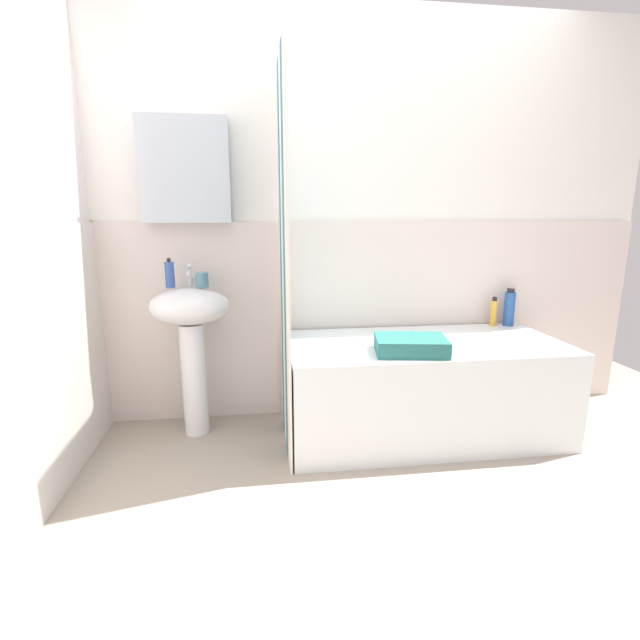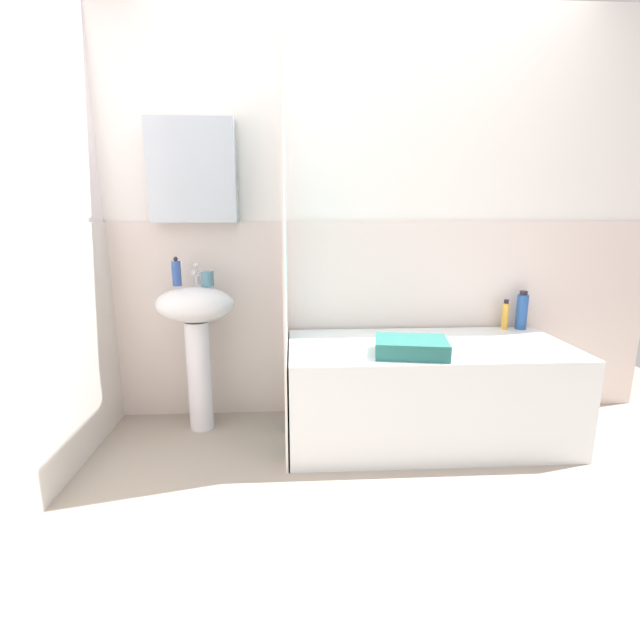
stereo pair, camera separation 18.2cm
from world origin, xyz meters
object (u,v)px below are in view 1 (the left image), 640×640
(lotion_bottle, at_px, (509,308))
(shampoo_bottle, at_px, (494,312))
(toothbrush_cup, at_px, (202,280))
(sink, at_px, (191,329))
(towel_folded, at_px, (411,345))
(bathtub, at_px, (422,388))
(soap_dispenser, at_px, (170,274))

(lotion_bottle, distance_m, shampoo_bottle, 0.10)
(toothbrush_cup, distance_m, shampoo_bottle, 1.81)
(sink, relative_size, towel_folded, 2.36)
(bathtub, bearing_deg, towel_folded, -127.32)
(soap_dispenser, xyz_separation_m, lotion_bottle, (2.06, 0.08, -0.26))
(bathtub, distance_m, shampoo_bottle, 0.74)
(toothbrush_cup, xyz_separation_m, bathtub, (1.22, -0.20, -0.62))
(soap_dispenser, height_order, toothbrush_cup, soap_dispenser)
(toothbrush_cup, distance_m, towel_folded, 1.19)
(bathtub, height_order, towel_folded, towel_folded)
(sink, height_order, toothbrush_cup, toothbrush_cup)
(shampoo_bottle, relative_size, towel_folded, 0.52)
(towel_folded, bearing_deg, soap_dispenser, 161.52)
(lotion_bottle, height_order, shampoo_bottle, lotion_bottle)
(soap_dispenser, distance_m, towel_folded, 1.36)
(bathtub, distance_m, towel_folded, 0.40)
(lotion_bottle, bearing_deg, toothbrush_cup, -176.95)
(towel_folded, bearing_deg, sink, 162.15)
(soap_dispenser, xyz_separation_m, towel_folded, (1.25, -0.42, -0.33))
(sink, relative_size, soap_dispenser, 5.15)
(toothbrush_cup, bearing_deg, towel_folded, -20.35)
(soap_dispenser, bearing_deg, lotion_bottle, 2.28)
(toothbrush_cup, bearing_deg, shampoo_bottle, 3.38)
(sink, xyz_separation_m, shampoo_bottle, (1.86, 0.14, 0.01))
(toothbrush_cup, relative_size, towel_folded, 0.23)
(sink, bearing_deg, lotion_bottle, 3.81)
(towel_folded, bearing_deg, shampoo_bottle, 35.24)
(lotion_bottle, relative_size, towel_folded, 0.66)
(bathtub, bearing_deg, sink, 172.29)
(towel_folded, bearing_deg, toothbrush_cup, 159.65)
(sink, xyz_separation_m, bathtub, (1.29, -0.18, -0.35))
(soap_dispenser, relative_size, shampoo_bottle, 0.89)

